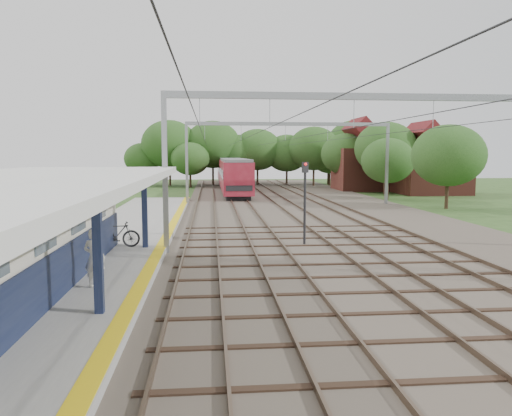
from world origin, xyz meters
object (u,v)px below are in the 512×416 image
person (94,258)px  bicycle (117,234)px  signal_post (305,195)px  train (231,172)px

person → bicycle: bearing=-72.1°
bicycle → signal_post: size_ratio=0.48×
person → signal_post: size_ratio=0.45×
train → bicycle: bearing=-99.2°
train → person: bearing=-97.3°
signal_post → bicycle: bearing=165.8°
person → train: size_ratio=0.05×
bicycle → person: bearing=177.3°
bicycle → signal_post: signal_post is taller
train → signal_post: signal_post is taller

